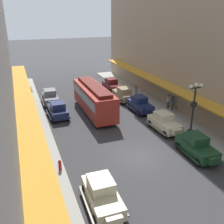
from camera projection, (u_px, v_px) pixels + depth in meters
name	position (u px, v px, depth m)	size (l,w,h in m)	color
ground_plane	(138.00, 157.00, 21.06)	(200.00, 200.00, 0.00)	#38383A
sidewalk_left	(45.00, 176.00, 18.54)	(3.00, 60.00, 0.15)	#A8A59E
sidewalk_right	(211.00, 141.00, 23.52)	(3.00, 60.00, 0.15)	#A8A59E
parked_car_0	(140.00, 104.00, 30.36)	(2.22, 4.29, 1.84)	#19234C
parked_car_1	(197.00, 146.00, 20.94)	(2.27, 4.31, 1.84)	#193D23
parked_car_2	(50.00, 97.00, 32.89)	(2.20, 4.28, 1.84)	slate
parked_car_3	(58.00, 109.00, 28.65)	(2.26, 4.30, 1.84)	#19234C
parked_car_4	(112.00, 85.00, 38.34)	(2.28, 4.31, 1.84)	#591919
parked_car_5	(102.00, 193.00, 15.47)	(2.23, 4.29, 1.84)	beige
parked_car_6	(123.00, 94.00, 34.02)	(2.18, 4.27, 1.84)	#997F5B
parked_car_7	(164.00, 122.00, 25.46)	(2.29, 4.31, 1.84)	beige
streetcar	(94.00, 98.00, 29.47)	(2.56, 9.61, 3.46)	#A52D23
lamp_post_with_clock	(193.00, 107.00, 23.51)	(1.42, 0.44, 5.16)	black
fire_hydrant	(60.00, 165.00, 19.02)	(0.24, 0.24, 0.82)	#B21E19
pedestrian_0	(136.00, 89.00, 36.07)	(0.36, 0.24, 1.64)	slate
pedestrian_1	(41.00, 142.00, 21.50)	(0.36, 0.24, 1.64)	#4C4238
pedestrian_2	(31.00, 93.00, 34.33)	(0.36, 0.24, 1.64)	#4C4238
pedestrian_3	(173.00, 103.00, 30.36)	(0.36, 0.28, 1.67)	#4C4238
pedestrian_4	(168.00, 101.00, 30.99)	(0.36, 0.28, 1.67)	#4C4238
pedestrian_5	(27.00, 139.00, 21.94)	(0.36, 0.24, 1.64)	#4C4238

